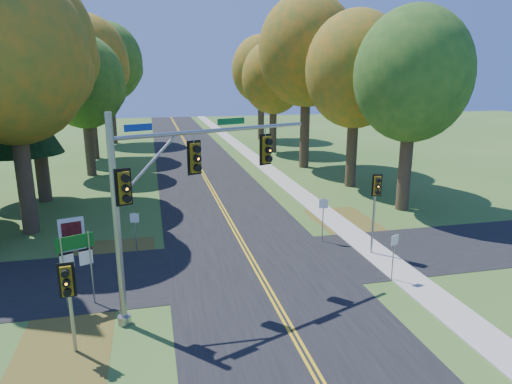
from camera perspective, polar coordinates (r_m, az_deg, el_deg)
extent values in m
plane|color=#335C20|center=(19.73, 1.09, -11.38)|extent=(160.00, 160.00, 0.00)
cube|color=black|center=(19.72, 1.09, -11.36)|extent=(8.00, 160.00, 0.02)
cube|color=black|center=(21.49, -0.22, -9.10)|extent=(60.00, 6.00, 0.02)
cube|color=gold|center=(19.70, 0.81, -11.35)|extent=(0.10, 160.00, 0.01)
cube|color=gold|center=(19.74, 1.38, -11.29)|extent=(0.10, 160.00, 0.01)
cube|color=#9E998E|center=(21.94, 17.21, -9.22)|extent=(1.60, 160.00, 0.06)
cube|color=brown|center=(22.98, -17.57, -8.21)|extent=(4.00, 6.00, 0.00)
cube|color=brown|center=(27.15, 12.02, -4.32)|extent=(3.50, 8.00, 0.00)
cube|color=brown|center=(16.90, -22.83, -17.36)|extent=(3.00, 5.00, 0.00)
cylinder|color=#38281C|center=(27.87, -26.99, 2.07)|extent=(0.86, 0.86, 6.75)
ellipsoid|color=#B86B18|center=(27.39, -28.51, 14.77)|extent=(8.00, 8.00, 9.20)
sphere|color=#B86B18|center=(28.20, -24.46, 13.52)|extent=(4.80, 4.80, 4.80)
cylinder|color=#38281C|center=(30.89, 18.15, 3.37)|extent=(0.83, 0.83, 6.08)
ellipsoid|color=#4B7223|center=(30.38, 18.99, 13.70)|extent=(7.20, 7.20, 8.28)
sphere|color=#4B7223|center=(32.07, 20.10, 12.32)|extent=(4.32, 4.32, 4.32)
sphere|color=#4B7223|center=(29.13, 17.69, 15.22)|extent=(3.96, 3.96, 3.96)
cylinder|color=#38281C|center=(34.57, -25.42, 4.94)|extent=(0.89, 0.89, 7.42)
ellipsoid|color=#B86B18|center=(34.27, -26.67, 16.07)|extent=(8.60, 8.60, 9.89)
sphere|color=#B86B18|center=(35.18, -23.22, 14.93)|extent=(5.16, 5.16, 5.16)
cylinder|color=#38281C|center=(36.51, 11.89, 5.57)|extent=(0.84, 0.84, 6.30)
ellipsoid|color=#B86B18|center=(36.10, 12.38, 14.72)|extent=(7.60, 7.60, 8.74)
sphere|color=#B86B18|center=(37.79, 13.71, 13.46)|extent=(4.56, 4.56, 4.56)
sphere|color=#B86B18|center=(34.88, 10.94, 16.06)|extent=(4.18, 4.18, 4.18)
cylinder|color=#38281C|center=(42.33, -20.13, 5.73)|extent=(0.81, 0.81, 5.62)
ellipsoid|color=#4B7223|center=(41.94, -20.75, 12.75)|extent=(6.80, 6.80, 7.82)
sphere|color=#4B7223|center=(42.82, -18.66, 12.02)|extent=(4.08, 4.08, 4.08)
sphere|color=#4B7223|center=(41.43, -22.63, 13.51)|extent=(3.74, 3.74, 3.74)
cylinder|color=#38281C|center=(43.46, 6.12, 8.08)|extent=(0.90, 0.90, 7.65)
ellipsoid|color=#B86B18|center=(43.25, 6.37, 17.20)|extent=(8.80, 8.80, 10.12)
sphere|color=#B86B18|center=(45.06, 7.96, 15.92)|extent=(5.28, 5.28, 5.28)
sphere|color=#B86B18|center=(41.99, 4.73, 18.53)|extent=(4.84, 4.84, 4.84)
cylinder|color=#38281C|center=(50.90, -19.75, 7.86)|extent=(0.87, 0.87, 6.98)
ellipsoid|color=#B86B18|center=(50.66, -20.38, 15.01)|extent=(8.20, 8.20, 9.43)
sphere|color=#B86B18|center=(51.71, -18.28, 14.24)|extent=(4.92, 4.92, 4.92)
sphere|color=#B86B18|center=(50.06, -22.27, 15.80)|extent=(4.51, 4.51, 4.51)
cylinder|color=#38281C|center=(52.13, 2.14, 8.21)|extent=(0.82, 0.82, 5.85)
ellipsoid|color=#B86B18|center=(51.82, 2.19, 14.12)|extent=(7.00, 7.00, 8.05)
sphere|color=#B86B18|center=(53.22, 3.38, 13.37)|extent=(4.20, 4.20, 4.20)
sphere|color=#B86B18|center=(50.83, 1.04, 14.91)|extent=(3.85, 3.85, 3.85)
cylinder|color=#38281C|center=(61.59, -17.55, 9.15)|extent=(0.88, 0.88, 7.20)
ellipsoid|color=#4B7223|center=(61.40, -18.03, 15.23)|extent=(8.40, 8.40, 9.66)
sphere|color=#4B7223|center=(62.54, -16.29, 14.55)|extent=(5.04, 5.04, 5.04)
sphere|color=#4B7223|center=(60.72, -19.59, 15.92)|extent=(4.62, 4.62, 4.62)
cylinder|color=#38281C|center=(62.71, 0.63, 9.58)|extent=(0.85, 0.85, 6.53)
ellipsoid|color=#B86B18|center=(62.48, 0.64, 15.07)|extent=(7.80, 7.80, 8.97)
sphere|color=#B86B18|center=(64.00, 1.78, 14.35)|extent=(4.68, 4.68, 4.68)
sphere|color=#B86B18|center=(61.43, -0.46, 15.80)|extent=(4.29, 4.29, 4.29)
cylinder|color=#38281C|center=(35.00, -27.05, 1.51)|extent=(0.50, 0.50, 3.42)
cone|color=black|center=(34.40, -27.90, 8.73)|extent=(5.60, 5.60, 5.45)
cone|color=black|center=(34.34, -28.68, 15.18)|extent=(4.57, 4.57, 5.45)
cylinder|color=gray|center=(16.02, -17.00, -3.89)|extent=(0.23, 0.23, 7.46)
cylinder|color=gray|center=(17.44, -16.11, -15.10)|extent=(0.47, 0.47, 0.32)
cylinder|color=gray|center=(17.02, -4.80, 7.69)|extent=(7.46, 3.17, 0.15)
cylinder|color=gray|center=(15.95, -13.49, 3.01)|extent=(2.27, 1.00, 2.20)
cylinder|color=gray|center=(16.55, -7.82, 6.75)|extent=(0.04, 0.04, 0.38)
cube|color=#72590C|center=(16.66, -7.74, 4.28)|extent=(0.46, 0.43, 1.07)
cube|color=black|center=(16.66, -7.74, 4.28)|extent=(0.53, 0.24, 1.26)
sphere|color=orange|center=(16.45, -7.34, 4.16)|extent=(0.19, 0.19, 0.19)
cylinder|color=black|center=(16.39, -7.38, 5.34)|extent=(0.30, 0.25, 0.26)
cylinder|color=black|center=(16.45, -7.34, 4.16)|extent=(0.30, 0.25, 0.26)
cylinder|color=black|center=(16.51, -7.30, 3.00)|extent=(0.30, 0.25, 0.26)
cylinder|color=gray|center=(18.24, 1.18, 7.59)|extent=(0.04, 0.04, 0.38)
cube|color=#72590C|center=(18.34, 1.17, 5.34)|extent=(0.46, 0.43, 1.07)
cube|color=black|center=(18.34, 1.17, 5.34)|extent=(0.53, 0.24, 1.26)
sphere|color=orange|center=(18.14, 1.63, 5.24)|extent=(0.19, 0.19, 0.19)
cylinder|color=black|center=(18.09, 1.64, 6.30)|extent=(0.30, 0.25, 0.26)
cylinder|color=black|center=(18.14, 1.63, 5.24)|extent=(0.30, 0.25, 0.26)
cylinder|color=black|center=(18.20, 1.62, 4.18)|extent=(0.30, 0.25, 0.26)
cube|color=#72590C|center=(15.61, -16.23, 0.58)|extent=(0.46, 0.43, 1.07)
cube|color=black|center=(15.61, -16.23, 0.58)|extent=(0.53, 0.24, 1.26)
sphere|color=orange|center=(15.39, -15.93, 0.40)|extent=(0.19, 0.19, 0.19)
cylinder|color=black|center=(15.31, -16.01, 1.64)|extent=(0.30, 0.25, 0.26)
cylinder|color=black|center=(15.39, -15.93, 0.40)|extent=(0.30, 0.25, 0.26)
cylinder|color=black|center=(15.47, -15.84, -0.82)|extent=(0.30, 0.25, 0.26)
cube|color=navy|center=(15.67, -14.51, 7.81)|extent=(0.90, 0.40, 0.23)
cube|color=#0C5926|center=(17.29, -3.13, 8.82)|extent=(1.10, 0.48, 0.23)
cylinder|color=gray|center=(22.84, 14.49, -2.82)|extent=(0.11, 0.11, 3.99)
cube|color=#72590C|center=(22.26, 14.87, 0.82)|extent=(0.36, 0.33, 0.91)
cube|color=black|center=(22.26, 14.87, 0.82)|extent=(0.47, 0.13, 1.07)
sphere|color=orange|center=(22.07, 15.01, 0.69)|extent=(0.16, 0.16, 0.16)
cylinder|color=black|center=(22.00, 15.06, 1.42)|extent=(0.24, 0.19, 0.22)
cylinder|color=black|center=(22.07, 15.01, 0.69)|extent=(0.24, 0.19, 0.22)
cylinder|color=black|center=(22.13, 14.96, -0.04)|extent=(0.24, 0.19, 0.22)
cylinder|color=#919499|center=(15.79, -22.12, -13.30)|extent=(0.11, 0.11, 3.06)
cube|color=#72590C|center=(15.16, -22.56, -10.13)|extent=(0.35, 0.31, 0.95)
cube|color=black|center=(15.16, -22.56, -10.13)|extent=(0.50, 0.07, 1.13)
sphere|color=orange|center=(14.96, -22.63, -10.47)|extent=(0.17, 0.17, 0.17)
cylinder|color=black|center=(14.84, -22.74, -9.39)|extent=(0.24, 0.17, 0.23)
cylinder|color=black|center=(14.96, -22.63, -10.47)|extent=(0.24, 0.17, 0.23)
cylinder|color=black|center=(15.08, -22.51, -11.52)|extent=(0.24, 0.17, 0.23)
cylinder|color=gray|center=(18.45, -22.85, -9.46)|extent=(0.06, 0.06, 2.95)
cylinder|color=gray|center=(18.64, -19.88, -8.91)|extent=(0.06, 0.06, 2.95)
cube|color=#0C5417|center=(18.16, -21.71, -5.87)|extent=(1.29, 0.56, 0.54)
cube|color=silver|center=(18.16, -21.71, -5.87)|extent=(1.09, 0.45, 0.08)
cube|color=silver|center=(18.33, -22.56, -8.07)|extent=(0.47, 0.22, 0.54)
cube|color=black|center=(18.22, -22.66, -7.13)|extent=(0.46, 0.19, 0.10)
cube|color=silver|center=(18.47, -20.47, -7.70)|extent=(0.47, 0.22, 0.54)
cube|color=black|center=(18.36, -20.56, -6.76)|extent=(0.46, 0.19, 0.10)
cube|color=white|center=(24.71, -22.03, -4.92)|extent=(1.22, 0.50, 1.69)
cube|color=maroon|center=(24.61, -22.01, -4.89)|extent=(0.91, 0.28, 1.22)
cube|color=white|center=(24.90, -22.95, -6.59)|extent=(0.09, 0.09, 0.28)
cube|color=white|center=(24.99, -20.81, -6.31)|extent=(0.09, 0.09, 0.28)
cylinder|color=gray|center=(24.21, 8.36, -3.44)|extent=(0.06, 0.06, 2.44)
cube|color=white|center=(23.93, 8.44, -1.44)|extent=(0.46, 0.16, 0.50)
cylinder|color=gray|center=(20.44, 16.77, -7.81)|extent=(0.05, 0.05, 2.14)
cube|color=silver|center=(20.15, 16.97, -5.78)|extent=(0.39, 0.16, 0.44)
cylinder|color=gray|center=(23.00, -14.82, -5.05)|extent=(0.05, 0.05, 2.22)
cube|color=silver|center=(22.73, -14.95, -3.15)|extent=(0.42, 0.08, 0.45)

